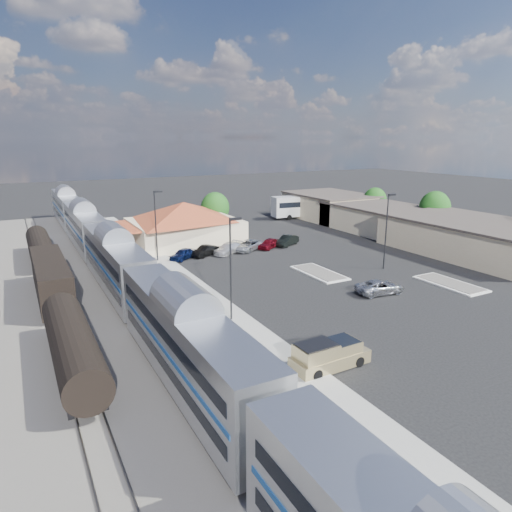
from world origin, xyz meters
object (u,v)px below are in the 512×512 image
station_depot (184,223)px  coach_bus (305,205)px  pickup_truck (330,355)px  suv (380,287)px

station_depot → coach_bus: bearing=20.1°
pickup_truck → coach_bus: (32.50, 51.05, 1.56)m
suv → coach_bus: 45.21m
suv → coach_bus: size_ratio=0.37×
pickup_truck → suv: pickup_truck is taller
suv → coach_bus: (18.75, 41.10, 1.77)m
pickup_truck → suv: size_ratio=1.12×
pickup_truck → station_depot: bearing=-7.6°
station_depot → pickup_truck: bearing=-95.5°
station_depot → suv: (9.82, -30.63, -2.43)m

